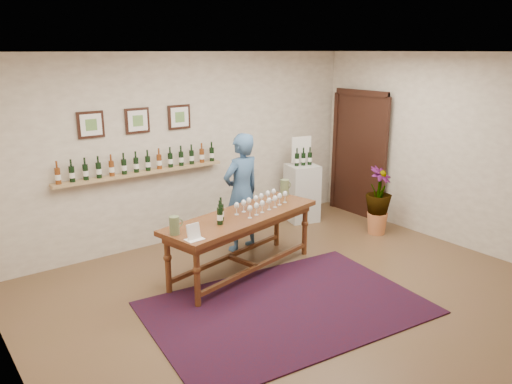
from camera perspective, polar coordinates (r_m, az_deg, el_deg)
ground at (r=6.10m, az=4.59°, el=-11.67°), size 6.00×6.00×0.00m
room_shell at (r=8.38m, az=7.30°, el=4.09°), size 6.00×6.00×6.00m
rug at (r=5.81m, az=3.52°, el=-13.05°), size 3.24×2.35×0.02m
tasting_table at (r=6.41m, az=-1.58°, el=-3.59°), size 2.35×1.17×0.80m
table_glasses at (r=6.58m, az=0.72°, el=-1.18°), size 1.26×0.63×0.17m
table_bottles at (r=6.05m, az=-4.09°, el=-2.28°), size 0.29×0.22×0.27m
pitcher_left at (r=5.74m, az=-9.31°, el=-3.80°), size 0.17×0.17×0.21m
pitcher_right at (r=7.19m, az=3.28°, el=0.52°), size 0.19×0.19×0.23m
menu_card at (r=5.57m, az=-7.16°, el=-4.50°), size 0.21×0.16×0.18m
display_pedestal at (r=8.50m, az=5.27°, el=-0.10°), size 0.59×0.59×0.97m
pedestal_bottles at (r=8.33m, az=5.44°, el=4.16°), size 0.34×0.17×0.33m
info_sign at (r=8.44m, az=5.20°, el=4.86°), size 0.34×0.11×0.48m
potted_plant at (r=8.05m, az=13.81°, el=-0.97°), size 0.60×0.60×0.93m
person at (r=7.12m, az=-1.67°, el=-0.09°), size 0.67×0.48×1.72m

